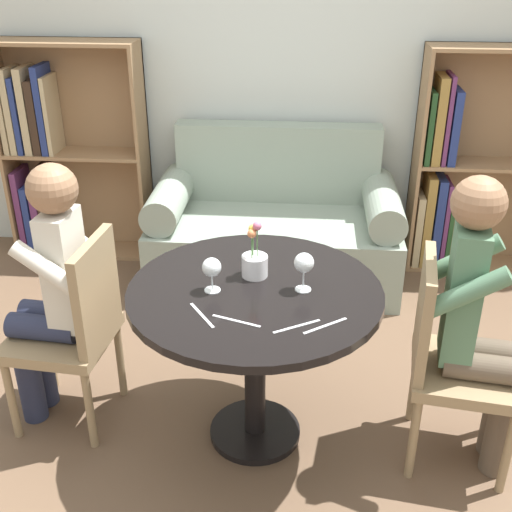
% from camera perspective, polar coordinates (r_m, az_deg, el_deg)
% --- Properties ---
extents(ground_plane, '(16.00, 16.00, 0.00)m').
position_cam_1_polar(ground_plane, '(2.97, -0.08, -15.48)').
color(ground_plane, brown).
extents(back_wall, '(5.20, 0.05, 2.70)m').
position_cam_1_polar(back_wall, '(4.17, 2.24, 17.89)').
color(back_wall, silver).
rests_on(back_wall, ground_plane).
extents(round_table, '(1.02, 1.02, 0.74)m').
position_cam_1_polar(round_table, '(2.60, -0.09, -5.49)').
color(round_table, black).
rests_on(round_table, ground_plane).
extents(couch, '(1.52, 0.80, 0.92)m').
position_cam_1_polar(couch, '(4.06, 1.69, 2.30)').
color(couch, gray).
rests_on(couch, ground_plane).
extents(bookshelf_left, '(0.92, 0.28, 1.42)m').
position_cam_1_polar(bookshelf_left, '(4.48, -17.21, 8.81)').
color(bookshelf_left, '#93704C').
rests_on(bookshelf_left, ground_plane).
extents(bookshelf_right, '(0.92, 0.28, 1.42)m').
position_cam_1_polar(bookshelf_right, '(4.30, 18.17, 7.26)').
color(bookshelf_right, '#93704C').
rests_on(bookshelf_right, ground_plane).
extents(chair_left, '(0.46, 0.46, 0.90)m').
position_cam_1_polar(chair_left, '(2.87, -15.78, -5.95)').
color(chair_left, '#937A56').
rests_on(chair_left, ground_plane).
extents(chair_right, '(0.48, 0.48, 0.90)m').
position_cam_1_polar(chair_right, '(2.70, 16.78, -8.44)').
color(chair_right, '#937A56').
rests_on(chair_right, ground_plane).
extents(person_left, '(0.44, 0.37, 1.22)m').
position_cam_1_polar(person_left, '(2.83, -17.77, -3.04)').
color(person_left, '#282D47').
rests_on(person_left, ground_plane).
extents(person_right, '(0.45, 0.38, 1.25)m').
position_cam_1_polar(person_right, '(2.61, 19.24, -5.74)').
color(person_right, brown).
rests_on(person_right, ground_plane).
extents(wine_glass_left, '(0.08, 0.08, 0.14)m').
position_cam_1_polar(wine_glass_left, '(2.48, -3.96, -1.11)').
color(wine_glass_left, white).
rests_on(wine_glass_left, round_table).
extents(wine_glass_right, '(0.08, 0.08, 0.16)m').
position_cam_1_polar(wine_glass_right, '(2.47, 4.29, -0.72)').
color(wine_glass_right, white).
rests_on(wine_glass_right, round_table).
extents(flower_vase, '(0.11, 0.11, 0.24)m').
position_cam_1_polar(flower_vase, '(2.59, -0.13, -0.49)').
color(flower_vase, silver).
rests_on(flower_vase, round_table).
extents(knife_left_setting, '(0.16, 0.12, 0.00)m').
position_cam_1_polar(knife_left_setting, '(2.31, 6.17, -6.19)').
color(knife_left_setting, silver).
rests_on(knife_left_setting, round_table).
extents(fork_left_setting, '(0.12, 0.16, 0.00)m').
position_cam_1_polar(fork_left_setting, '(2.37, -4.83, -5.27)').
color(fork_left_setting, silver).
rests_on(fork_left_setting, round_table).
extents(knife_right_setting, '(0.17, 0.11, 0.00)m').
position_cam_1_polar(knife_right_setting, '(2.30, 3.65, -6.26)').
color(knife_right_setting, silver).
rests_on(knife_right_setting, round_table).
extents(fork_right_setting, '(0.18, 0.07, 0.00)m').
position_cam_1_polar(fork_right_setting, '(2.33, -1.76, -5.79)').
color(fork_right_setting, silver).
rests_on(fork_right_setting, round_table).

